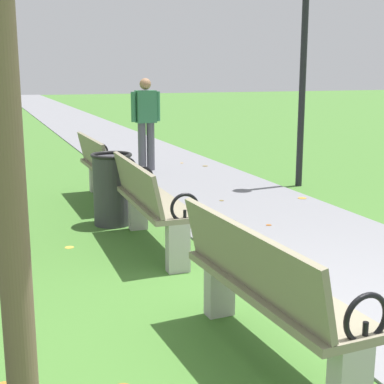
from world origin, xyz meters
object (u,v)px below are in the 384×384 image
lamp_post (305,33)px  pedestrian_walking (146,119)px  park_bench_3 (104,167)px  park_bench_1 (266,288)px  trash_bin (112,189)px  park_bench_2 (150,202)px

lamp_post → pedestrian_walking: bearing=131.9°
park_bench_3 → pedestrian_walking: (1.22, 2.12, 0.44)m
pedestrian_walking → lamp_post: 3.12m
park_bench_1 → pedestrian_walking: (1.22, 6.80, 0.44)m
trash_bin → lamp_post: (3.23, 1.20, 1.88)m
park_bench_2 → park_bench_3: size_ratio=1.00×
park_bench_1 → lamp_post: bearing=56.8°
park_bench_2 → lamp_post: 4.23m
park_bench_2 → park_bench_3: (-0.00, 2.22, 0.00)m
park_bench_3 → park_bench_1: bearing=-90.0°
park_bench_1 → lamp_post: lamp_post is taller
trash_bin → pedestrian_walking: bearing=67.5°
park_bench_2 → pedestrian_walking: bearing=74.3°
park_bench_3 → lamp_post: lamp_post is taller
park_bench_3 → trash_bin: (-0.15, -1.16, -0.06)m
park_bench_1 → trash_bin: park_bench_1 is taller
pedestrian_walking → trash_bin: size_ratio=1.93×
pedestrian_walking → park_bench_2: bearing=-105.7°
park_bench_2 → lamp_post: lamp_post is taller
pedestrian_walking → park_bench_1: bearing=-100.1°
park_bench_2 → trash_bin: (-0.15, 1.05, -0.06)m
park_bench_1 → lamp_post: size_ratio=0.47×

